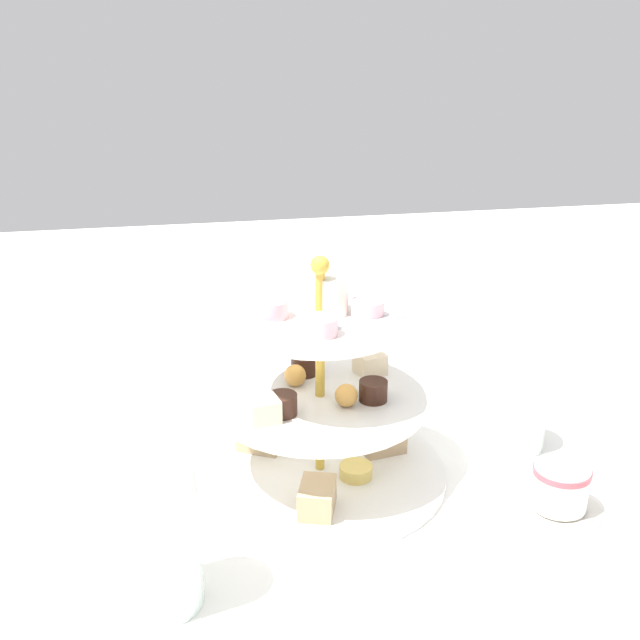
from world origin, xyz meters
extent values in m
plane|color=white|center=(0.00, 0.00, 0.00)|extent=(2.40, 2.40, 0.00)
cylinder|color=white|center=(0.00, 0.00, 0.01)|extent=(0.28, 0.28, 0.01)
cylinder|color=white|center=(0.00, 0.00, 0.09)|extent=(0.23, 0.23, 0.01)
cylinder|color=white|center=(0.00, 0.00, 0.18)|extent=(0.18, 0.18, 0.01)
cylinder|color=gold|center=(0.00, 0.00, 0.12)|extent=(0.01, 0.01, 0.24)
sphere|color=gold|center=(0.00, 0.00, 0.24)|extent=(0.02, 0.02, 0.02)
cube|color=tan|center=(-0.02, -0.08, 0.03)|extent=(0.05, 0.06, 0.03)
cube|color=tan|center=(0.08, 0.02, 0.03)|extent=(0.05, 0.04, 0.03)
cube|color=tan|center=(-0.06, 0.05, 0.03)|extent=(0.06, 0.05, 0.03)
cylinder|color=#E5C660|center=(0.03, -0.02, 0.02)|extent=(0.04, 0.04, 0.01)
cylinder|color=#381E14|center=(-0.05, -0.03, 0.11)|extent=(0.03, 0.03, 0.02)
cylinder|color=#381E14|center=(0.05, -0.02, 0.11)|extent=(0.03, 0.03, 0.02)
cylinder|color=#381E14|center=(-0.01, 0.06, 0.11)|extent=(0.03, 0.03, 0.02)
cube|color=beige|center=(0.07, 0.04, 0.11)|extent=(0.04, 0.04, 0.02)
cube|color=beige|center=(-0.07, -0.04, 0.11)|extent=(0.04, 0.04, 0.02)
sphere|color=gold|center=(-0.02, 0.03, 0.11)|extent=(0.02, 0.02, 0.02)
sphere|color=gold|center=(0.02, -0.03, 0.11)|extent=(0.02, 0.02, 0.02)
cylinder|color=#F2B7C1|center=(0.05, -0.01, 0.20)|extent=(0.03, 0.03, 0.02)
cylinder|color=#F2B7C1|center=(0.01, 0.05, 0.20)|extent=(0.03, 0.03, 0.02)
cylinder|color=#F2B7C1|center=(-0.05, 0.01, 0.20)|extent=(0.03, 0.03, 0.02)
cylinder|color=#F2B7C1|center=(-0.01, -0.05, 0.20)|extent=(0.03, 0.03, 0.02)
cylinder|color=white|center=(0.01, 0.01, 0.21)|extent=(0.04, 0.04, 0.04)
cube|color=silver|center=(-0.04, -0.03, 0.19)|extent=(0.08, 0.06, 0.00)
cube|color=silver|center=(0.04, -0.03, 0.19)|extent=(0.09, 0.03, 0.00)
cylinder|color=silver|center=(-0.17, -0.17, 0.07)|extent=(0.07, 0.07, 0.14)
cylinder|color=silver|center=(0.24, 0.02, 0.03)|extent=(0.06, 0.06, 0.07)
cylinder|color=white|center=(0.23, -0.11, 0.00)|extent=(0.09, 0.09, 0.01)
cylinder|color=white|center=(0.23, -0.11, 0.03)|extent=(0.06, 0.06, 0.04)
cylinder|color=#D14C56|center=(0.23, -0.11, 0.05)|extent=(0.06, 0.06, 0.01)
cube|color=silver|center=(-0.24, 0.17, 0.00)|extent=(0.13, 0.13, 0.00)
cylinder|color=silver|center=(0.10, 0.19, 0.04)|extent=(0.06, 0.06, 0.08)
camera|label=1|loc=(-0.14, -0.73, 0.47)|focal=43.56mm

